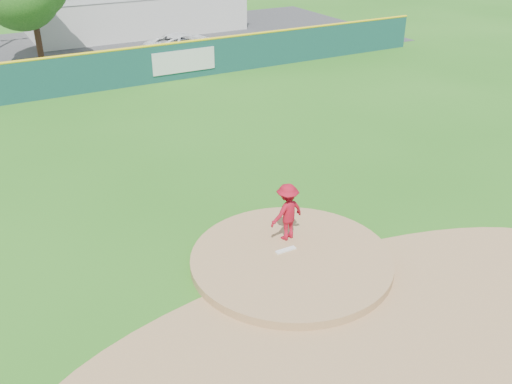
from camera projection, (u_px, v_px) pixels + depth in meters
ground at (291, 264)px, 15.58m from camera, size 120.00×120.00×0.00m
pitchers_mound at (291, 264)px, 15.58m from camera, size 5.50×5.50×0.50m
pitching_rubber at (286, 250)px, 15.69m from camera, size 0.60×0.15×0.04m
infield_dirt_arc at (359, 328)px, 13.24m from camera, size 15.40×15.40×0.01m
parking_lot at (69, 53)px, 36.59m from camera, size 44.00×16.00×0.02m
pitcher at (287, 212)px, 15.91m from camera, size 1.19×0.83×1.69m
van at (185, 44)px, 35.61m from camera, size 5.40×3.14×1.41m
pool_building_grp at (133, 7)px, 42.27m from camera, size 15.20×8.20×3.31m
fence_banners at (48, 79)px, 27.83m from camera, size 17.94×0.04×1.20m
outfield_fence at (105, 69)px, 29.09m from camera, size 40.00×0.14×2.07m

